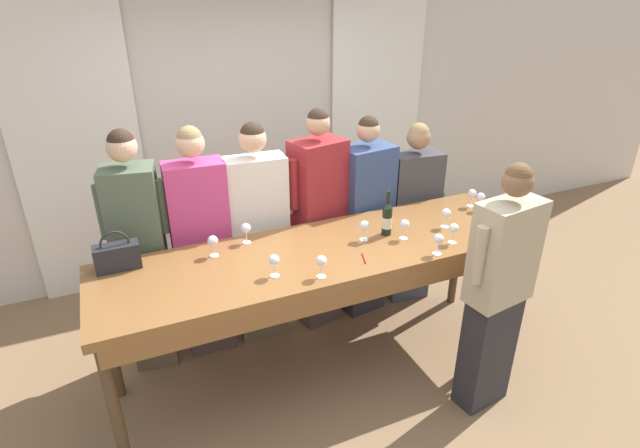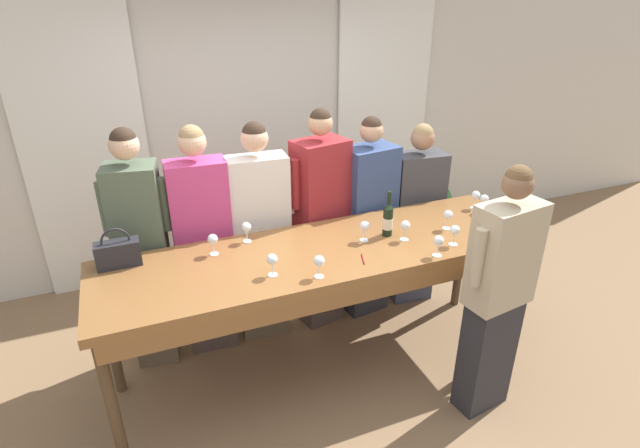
% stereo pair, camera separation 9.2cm
% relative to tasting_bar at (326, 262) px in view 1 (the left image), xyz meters
% --- Properties ---
extents(ground_plane, '(18.00, 18.00, 0.00)m').
position_rel_tasting_bar_xyz_m(ground_plane, '(0.00, 0.02, -0.95)').
color(ground_plane, '#846647').
extents(wall_back, '(12.00, 0.06, 2.80)m').
position_rel_tasting_bar_xyz_m(wall_back, '(0.00, 1.99, 0.45)').
color(wall_back, beige).
rests_on(wall_back, ground_plane).
extents(curtain_panel_left, '(1.03, 0.03, 2.69)m').
position_rel_tasting_bar_xyz_m(curtain_panel_left, '(-1.46, 1.93, 0.39)').
color(curtain_panel_left, white).
rests_on(curtain_panel_left, ground_plane).
extents(curtain_panel_right, '(1.03, 0.03, 2.69)m').
position_rel_tasting_bar_xyz_m(curtain_panel_right, '(1.46, 1.93, 0.39)').
color(curtain_panel_right, white).
rests_on(curtain_panel_right, ground_plane).
extents(tasting_bar, '(3.04, 0.85, 1.04)m').
position_rel_tasting_bar_xyz_m(tasting_bar, '(0.00, 0.00, 0.00)').
color(tasting_bar, brown).
rests_on(tasting_bar, ground_plane).
extents(wine_bottle, '(0.07, 0.07, 0.33)m').
position_rel_tasting_bar_xyz_m(wine_bottle, '(0.49, 0.05, 0.21)').
color(wine_bottle, black).
rests_on(wine_bottle, tasting_bar).
extents(handbag, '(0.27, 0.11, 0.26)m').
position_rel_tasting_bar_xyz_m(handbag, '(-1.29, 0.31, 0.18)').
color(handbag, '#232328').
rests_on(handbag, tasting_bar).
extents(wine_glass_front_left, '(0.07, 0.07, 0.15)m').
position_rel_tasting_bar_xyz_m(wine_glass_front_left, '(0.57, -0.06, 0.19)').
color(wine_glass_front_left, white).
rests_on(wine_glass_front_left, tasting_bar).
extents(wine_glass_front_mid, '(0.07, 0.07, 0.15)m').
position_rel_tasting_bar_xyz_m(wine_glass_front_mid, '(1.38, 0.12, 0.19)').
color(wine_glass_front_mid, white).
rests_on(wine_glass_front_mid, tasting_bar).
extents(wine_glass_front_right, '(0.07, 0.07, 0.15)m').
position_rel_tasting_bar_xyz_m(wine_glass_front_right, '(-0.42, -0.17, 0.19)').
color(wine_glass_front_right, white).
rests_on(wine_glass_front_right, tasting_bar).
extents(wine_glass_center_left, '(0.07, 0.07, 0.15)m').
position_rel_tasting_bar_xyz_m(wine_glass_center_left, '(0.30, 0.04, 0.19)').
color(wine_glass_center_left, white).
rests_on(wine_glass_center_left, tasting_bar).
extents(wine_glass_center_mid, '(0.07, 0.07, 0.15)m').
position_rel_tasting_bar_xyz_m(wine_glass_center_mid, '(1.37, 0.21, 0.19)').
color(wine_glass_center_mid, white).
rests_on(wine_glass_center_mid, tasting_bar).
extents(wine_glass_center_right, '(0.07, 0.07, 0.15)m').
position_rel_tasting_bar_xyz_m(wine_glass_center_right, '(0.84, -0.25, 0.19)').
color(wine_glass_center_right, white).
rests_on(wine_glass_center_right, tasting_bar).
extents(wine_glass_back_left, '(0.07, 0.07, 0.15)m').
position_rel_tasting_bar_xyz_m(wine_glass_back_left, '(0.95, -0.02, 0.19)').
color(wine_glass_back_left, white).
rests_on(wine_glass_back_left, tasting_bar).
extents(wine_glass_back_mid, '(0.07, 0.07, 0.15)m').
position_rel_tasting_bar_xyz_m(wine_glass_back_mid, '(-0.46, 0.33, 0.19)').
color(wine_glass_back_mid, white).
rests_on(wine_glass_back_mid, tasting_bar).
extents(wine_glass_back_right, '(0.07, 0.07, 0.15)m').
position_rel_tasting_bar_xyz_m(wine_glass_back_right, '(-0.71, 0.23, 0.19)').
color(wine_glass_back_right, white).
rests_on(wine_glass_back_right, tasting_bar).
extents(wine_glass_near_host, '(0.07, 0.07, 0.15)m').
position_rel_tasting_bar_xyz_m(wine_glass_near_host, '(-0.17, -0.29, 0.19)').
color(wine_glass_near_host, white).
rests_on(wine_glass_near_host, tasting_bar).
extents(wine_glass_by_bottle, '(0.07, 0.07, 0.15)m').
position_rel_tasting_bar_xyz_m(wine_glass_by_bottle, '(0.65, -0.34, 0.19)').
color(wine_glass_by_bottle, white).
rests_on(wine_glass_by_bottle, tasting_bar).
extents(pen, '(0.05, 0.13, 0.01)m').
position_rel_tasting_bar_xyz_m(pen, '(0.18, -0.20, 0.09)').
color(pen, maroon).
rests_on(pen, tasting_bar).
extents(guest_olive_jacket, '(0.46, 0.33, 1.84)m').
position_rel_tasting_bar_xyz_m(guest_olive_jacket, '(-1.14, 0.64, -0.01)').
color(guest_olive_jacket, brown).
rests_on(guest_olive_jacket, ground_plane).
extents(guest_pink_top, '(0.53, 0.25, 1.81)m').
position_rel_tasting_bar_xyz_m(guest_pink_top, '(-0.72, 0.64, -0.02)').
color(guest_pink_top, '#473833').
rests_on(guest_pink_top, ground_plane).
extents(guest_cream_sweater, '(0.56, 0.24, 1.79)m').
position_rel_tasting_bar_xyz_m(guest_cream_sweater, '(-0.28, 0.64, -0.03)').
color(guest_cream_sweater, brown).
rests_on(guest_cream_sweater, ground_plane).
extents(guest_striped_shirt, '(0.52, 0.36, 1.85)m').
position_rel_tasting_bar_xyz_m(guest_striped_shirt, '(0.22, 0.64, -0.02)').
color(guest_striped_shirt, '#473833').
rests_on(guest_striped_shirt, ground_plane).
extents(guest_navy_coat, '(0.54, 0.34, 1.75)m').
position_rel_tasting_bar_xyz_m(guest_navy_coat, '(0.64, 0.64, -0.07)').
color(guest_navy_coat, '#28282D').
rests_on(guest_navy_coat, ground_plane).
extents(guest_beige_cap, '(0.55, 0.29, 1.64)m').
position_rel_tasting_bar_xyz_m(guest_beige_cap, '(1.12, 0.64, -0.12)').
color(guest_beige_cap, '#383D51').
rests_on(guest_beige_cap, ground_plane).
extents(host_pouring, '(0.54, 0.28, 1.75)m').
position_rel_tasting_bar_xyz_m(host_pouring, '(0.88, -0.69, -0.06)').
color(host_pouring, '#28282D').
rests_on(host_pouring, ground_plane).
extents(potted_plant, '(0.31, 0.31, 0.61)m').
position_rel_tasting_bar_xyz_m(potted_plant, '(2.09, 1.64, -0.65)').
color(potted_plant, '#4C4C51').
rests_on(potted_plant, ground_plane).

